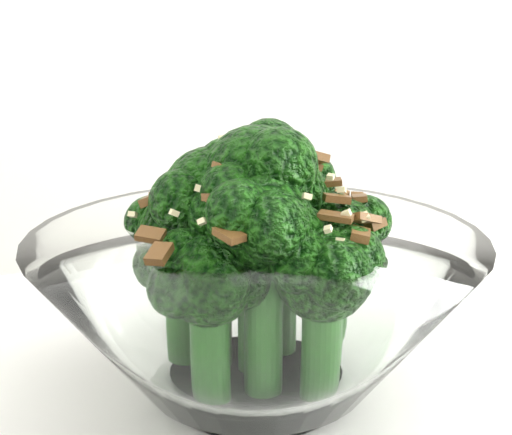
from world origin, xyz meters
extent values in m
cylinder|color=white|center=(-0.28, 0.24, 0.75)|extent=(0.10, 0.10, 0.01)
cylinder|color=#1E5717|center=(-0.28, 0.21, 0.80)|extent=(0.02, 0.02, 0.08)
sphere|color=#19530F|center=(-0.28, 0.21, 0.86)|extent=(0.05, 0.05, 0.05)
cylinder|color=#1E5717|center=(-0.31, 0.20, 0.79)|extent=(0.02, 0.02, 0.06)
sphere|color=#19530F|center=(-0.31, 0.20, 0.83)|extent=(0.05, 0.05, 0.05)
cylinder|color=#1E5717|center=(-0.26, 0.20, 0.79)|extent=(0.02, 0.02, 0.06)
sphere|color=#19530F|center=(-0.26, 0.20, 0.83)|extent=(0.05, 0.05, 0.05)
cylinder|color=#1E5717|center=(-0.27, 0.26, 0.81)|extent=(0.02, 0.02, 0.09)
sphere|color=#19530F|center=(-0.27, 0.26, 0.87)|extent=(0.05, 0.05, 0.05)
cylinder|color=#1E5717|center=(-0.32, 0.25, 0.79)|extent=(0.02, 0.02, 0.06)
sphere|color=#19530F|center=(-0.32, 0.25, 0.84)|extent=(0.05, 0.05, 0.05)
cylinder|color=#1E5717|center=(-0.28, 0.24, 0.81)|extent=(0.02, 0.02, 0.10)
sphere|color=#19530F|center=(-0.28, 0.24, 0.87)|extent=(0.06, 0.06, 0.06)
cylinder|color=#1E5717|center=(-0.31, 0.25, 0.81)|extent=(0.02, 0.02, 0.08)
sphere|color=#19530F|center=(-0.31, 0.25, 0.86)|extent=(0.06, 0.06, 0.06)
cylinder|color=#1E5717|center=(-0.28, 0.29, 0.79)|extent=(0.02, 0.02, 0.05)
sphere|color=#19530F|center=(-0.28, 0.29, 0.82)|extent=(0.05, 0.05, 0.05)
cylinder|color=#1E5717|center=(-0.23, 0.27, 0.79)|extent=(0.02, 0.02, 0.05)
sphere|color=#19530F|center=(-0.23, 0.27, 0.82)|extent=(0.05, 0.05, 0.05)
cylinder|color=#1E5717|center=(-0.24, 0.24, 0.80)|extent=(0.02, 0.02, 0.07)
sphere|color=#19530F|center=(-0.24, 0.24, 0.84)|extent=(0.05, 0.05, 0.05)
cube|color=brown|center=(-0.28, 0.29, 0.86)|extent=(0.01, 0.02, 0.01)
cube|color=brown|center=(-0.23, 0.20, 0.86)|extent=(0.02, 0.02, 0.01)
cube|color=brown|center=(-0.30, 0.18, 0.86)|extent=(0.02, 0.02, 0.01)
cube|color=brown|center=(-0.25, 0.20, 0.86)|extent=(0.02, 0.02, 0.00)
cube|color=brown|center=(-0.30, 0.22, 0.88)|extent=(0.02, 0.01, 0.01)
cube|color=brown|center=(-0.28, 0.23, 0.89)|extent=(0.01, 0.02, 0.01)
cube|color=brown|center=(-0.34, 0.19, 0.85)|extent=(0.02, 0.02, 0.01)
cube|color=brown|center=(-0.31, 0.21, 0.87)|extent=(0.01, 0.02, 0.01)
cube|color=brown|center=(-0.31, 0.28, 0.87)|extent=(0.02, 0.01, 0.01)
cube|color=brown|center=(-0.29, 0.19, 0.87)|extent=(0.02, 0.02, 0.01)
cube|color=brown|center=(-0.27, 0.30, 0.86)|extent=(0.01, 0.02, 0.01)
cube|color=brown|center=(-0.25, 0.24, 0.87)|extent=(0.02, 0.01, 0.00)
cube|color=brown|center=(-0.27, 0.27, 0.87)|extent=(0.02, 0.02, 0.01)
cube|color=brown|center=(-0.27, 0.29, 0.86)|extent=(0.02, 0.02, 0.01)
cube|color=brown|center=(-0.31, 0.27, 0.87)|extent=(0.02, 0.01, 0.01)
cube|color=brown|center=(-0.34, 0.21, 0.86)|extent=(0.02, 0.01, 0.01)
cube|color=brown|center=(-0.27, 0.24, 0.89)|extent=(0.02, 0.01, 0.01)
cube|color=brown|center=(-0.24, 0.19, 0.86)|extent=(0.01, 0.02, 0.01)
cube|color=brown|center=(-0.29, 0.29, 0.87)|extent=(0.01, 0.02, 0.01)
cube|color=brown|center=(-0.29, 0.27, 0.88)|extent=(0.01, 0.01, 0.01)
cube|color=brown|center=(-0.31, 0.30, 0.85)|extent=(0.02, 0.02, 0.01)
cube|color=brown|center=(-0.24, 0.22, 0.87)|extent=(0.01, 0.01, 0.01)
cube|color=brown|center=(-0.23, 0.21, 0.86)|extent=(0.01, 0.02, 0.01)
cube|color=brown|center=(-0.24, 0.28, 0.85)|extent=(0.02, 0.02, 0.01)
cube|color=brown|center=(-0.31, 0.25, 0.89)|extent=(0.01, 0.02, 0.01)
cube|color=brown|center=(-0.27, 0.21, 0.88)|extent=(0.02, 0.02, 0.01)
cube|color=brown|center=(-0.33, 0.25, 0.86)|extent=(0.02, 0.01, 0.00)
cube|color=brown|center=(-0.26, 0.24, 0.88)|extent=(0.02, 0.01, 0.01)
cube|color=brown|center=(-0.23, 0.23, 0.86)|extent=(0.01, 0.02, 0.01)
cube|color=brown|center=(-0.26, 0.24, 0.89)|extent=(0.01, 0.01, 0.01)
cube|color=brown|center=(-0.34, 0.24, 0.86)|extent=(0.01, 0.02, 0.01)
cube|color=brown|center=(-0.27, 0.22, 0.89)|extent=(0.02, 0.02, 0.01)
cube|color=brown|center=(-0.25, 0.24, 0.89)|extent=(0.02, 0.02, 0.01)
cube|color=brown|center=(-0.22, 0.26, 0.85)|extent=(0.01, 0.02, 0.01)
cube|color=brown|center=(-0.32, 0.28, 0.86)|extent=(0.02, 0.01, 0.01)
cube|color=brown|center=(-0.31, 0.30, 0.86)|extent=(0.02, 0.02, 0.00)
cube|color=brown|center=(-0.31, 0.26, 0.88)|extent=(0.02, 0.01, 0.01)
cube|color=brown|center=(-0.28, 0.28, 0.87)|extent=(0.02, 0.01, 0.01)
cube|color=brown|center=(-0.23, 0.26, 0.86)|extent=(0.02, 0.02, 0.01)
cube|color=brown|center=(-0.33, 0.24, 0.87)|extent=(0.02, 0.02, 0.01)
cube|color=brown|center=(-0.25, 0.27, 0.88)|extent=(0.02, 0.02, 0.01)
cube|color=brown|center=(-0.30, 0.28, 0.87)|extent=(0.02, 0.02, 0.01)
cube|color=beige|center=(-0.29, 0.30, 0.86)|extent=(0.01, 0.01, 0.00)
cube|color=beige|center=(-0.26, 0.28, 0.87)|extent=(0.01, 0.01, 0.01)
cube|color=beige|center=(-0.32, 0.27, 0.87)|extent=(0.01, 0.01, 0.01)
cube|color=beige|center=(-0.30, 0.29, 0.86)|extent=(0.01, 0.01, 0.01)
cube|color=beige|center=(-0.31, 0.21, 0.88)|extent=(0.01, 0.01, 0.01)
cube|color=beige|center=(-0.23, 0.26, 0.86)|extent=(0.01, 0.01, 0.01)
cube|color=beige|center=(-0.28, 0.22, 0.89)|extent=(0.01, 0.01, 0.01)
cube|color=beige|center=(-0.26, 0.18, 0.86)|extent=(0.01, 0.01, 0.00)
cube|color=beige|center=(-0.33, 0.25, 0.87)|extent=(0.01, 0.01, 0.01)
cube|color=beige|center=(-0.28, 0.19, 0.87)|extent=(0.00, 0.01, 0.01)
cube|color=beige|center=(-0.34, 0.26, 0.86)|extent=(0.01, 0.01, 0.00)
cube|color=beige|center=(-0.26, 0.20, 0.87)|extent=(0.01, 0.00, 0.01)
cube|color=beige|center=(-0.27, 0.22, 0.89)|extent=(0.01, 0.01, 0.01)
cube|color=beige|center=(-0.27, 0.27, 0.88)|extent=(0.01, 0.01, 0.00)
cube|color=beige|center=(-0.25, 0.25, 0.88)|extent=(0.01, 0.01, 0.01)
cube|color=beige|center=(-0.33, 0.27, 0.86)|extent=(0.01, 0.01, 0.00)
cube|color=beige|center=(-0.28, 0.25, 0.89)|extent=(0.01, 0.01, 0.01)
cube|color=beige|center=(-0.25, 0.18, 0.86)|extent=(0.01, 0.01, 0.00)
cube|color=beige|center=(-0.33, 0.21, 0.87)|extent=(0.01, 0.01, 0.00)
cube|color=beige|center=(-0.27, 0.21, 0.88)|extent=(0.01, 0.01, 0.01)
cube|color=beige|center=(-0.23, 0.20, 0.86)|extent=(0.01, 0.01, 0.01)
cube|color=beige|center=(-0.27, 0.26, 0.88)|extent=(0.01, 0.01, 0.00)
cube|color=beige|center=(-0.32, 0.19, 0.87)|extent=(0.01, 0.01, 0.01)
cube|color=beige|center=(-0.33, 0.27, 0.87)|extent=(0.01, 0.01, 0.00)
cube|color=beige|center=(-0.25, 0.22, 0.88)|extent=(0.00, 0.01, 0.00)
cube|color=beige|center=(-0.24, 0.20, 0.87)|extent=(0.01, 0.01, 0.00)
cube|color=beige|center=(-0.27, 0.27, 0.88)|extent=(0.01, 0.01, 0.01)
cube|color=beige|center=(-0.31, 0.29, 0.86)|extent=(0.01, 0.01, 0.00)
cube|color=beige|center=(-0.24, 0.22, 0.87)|extent=(0.01, 0.01, 0.00)
cube|color=beige|center=(-0.35, 0.24, 0.86)|extent=(0.01, 0.01, 0.00)
cube|color=beige|center=(-0.30, 0.25, 0.89)|extent=(0.01, 0.01, 0.01)
camera|label=1|loc=(-0.34, -0.16, 0.97)|focal=55.00mm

